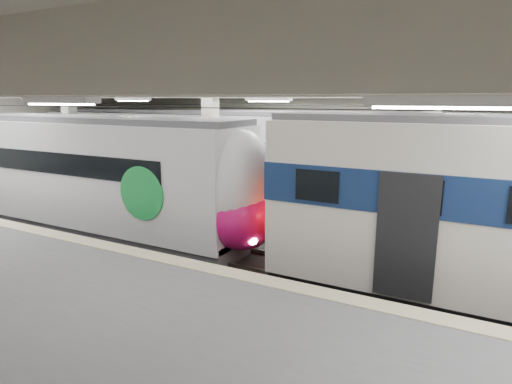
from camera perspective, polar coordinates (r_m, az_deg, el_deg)
The scene contains 3 objects.
station_hall at distance 11.41m, azimuth -6.73°, elevation 3.53°, with size 36.00×24.00×5.75m.
modern_emu at distance 16.02m, azimuth -17.51°, elevation 1.58°, with size 13.43×2.77×4.35m.
far_train at distance 21.68m, azimuth -11.92°, elevation 5.02°, with size 14.06×3.26×4.46m.
Camera 1 is at (6.43, -11.00, 4.98)m, focal length 30.00 mm.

